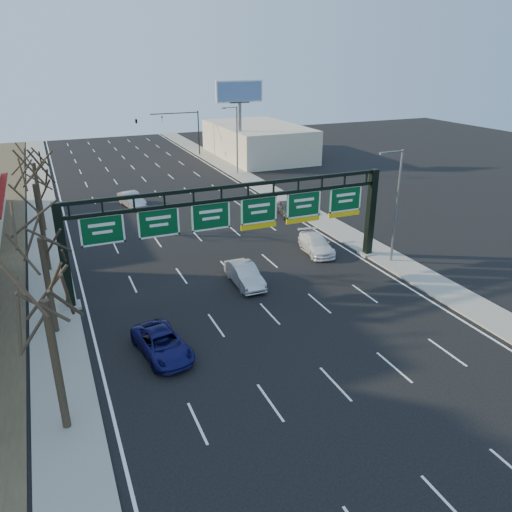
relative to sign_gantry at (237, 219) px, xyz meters
name	(u,v)px	position (x,y,z in m)	size (l,w,h in m)	color
ground	(283,328)	(-0.16, -8.00, -4.63)	(160.00, 160.00, 0.00)	black
sidewalk_left	(47,248)	(-12.96, 12.00, -4.57)	(3.00, 120.00, 0.12)	gray
sidewalk_right	(309,213)	(12.64, 12.00, -4.57)	(3.00, 120.00, 0.12)	gray
lane_markings	(191,229)	(-0.16, 12.00, -4.62)	(21.60, 120.00, 0.01)	white
sign_gantry	(237,219)	(0.00, 0.00, 0.00)	(24.60, 1.20, 7.20)	black
building_right_distant	(258,141)	(19.84, 42.00, -2.13)	(12.00, 20.00, 5.00)	#BAB19A
tree_near	(40,277)	(-12.96, -12.00, 2.86)	(3.60, 3.60, 8.86)	black
tree_gantry	(37,220)	(-12.96, -3.00, 2.48)	(3.60, 3.60, 8.48)	black
tree_mid	(32,170)	(-12.96, 7.00, 3.23)	(3.60, 3.60, 9.24)	black
tree_far	(31,151)	(-12.96, 17.00, 2.86)	(3.60, 3.60, 8.86)	black
streetlight_near	(396,201)	(12.31, -2.00, 0.45)	(2.15, 0.22, 9.00)	slate
streetlight_far	(236,137)	(12.31, 32.00, 0.45)	(2.15, 0.22, 9.00)	slate
billboard_right	(240,102)	(14.84, 36.98, 4.43)	(7.00, 0.50, 12.00)	slate
traffic_signal_mast	(160,123)	(5.53, 47.00, 0.87)	(10.16, 0.54, 7.00)	black
car_blue_suv	(162,344)	(-7.61, -7.87, -3.95)	(2.27, 4.92, 1.37)	#121250
car_silver_sedan	(245,275)	(0.01, -1.27, -3.87)	(1.62, 4.64, 1.53)	#ABABB0
car_white_wagon	(316,244)	(7.93, 2.23, -3.92)	(2.00, 4.91, 1.43)	white
car_grey_far	(288,209)	(10.34, 12.37, -3.94)	(1.62, 4.03, 1.37)	#3A3C3F
car_silver_distant	(132,200)	(-3.87, 21.91, -3.86)	(1.63, 4.68, 1.54)	#A9A9AE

